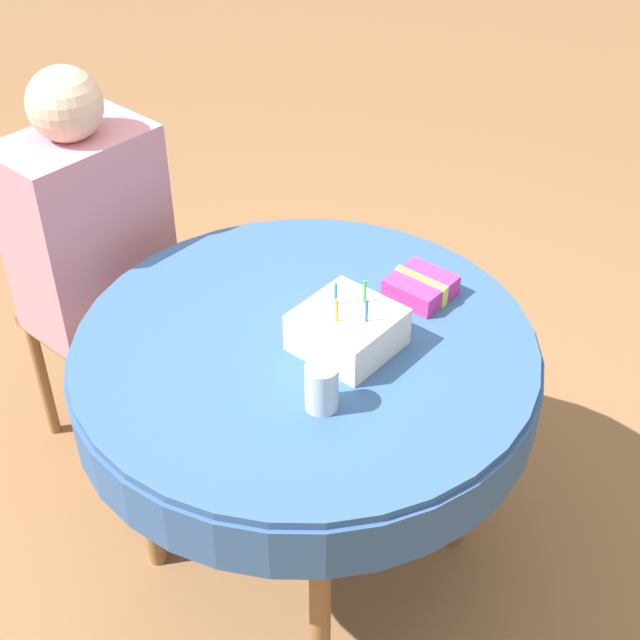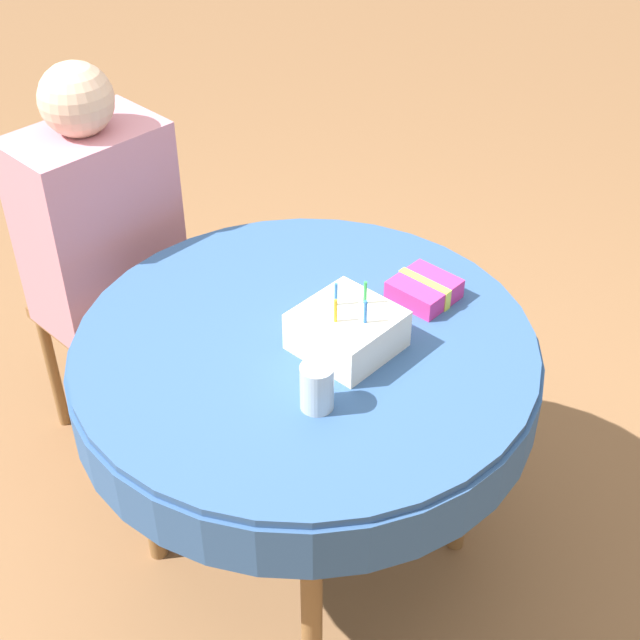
% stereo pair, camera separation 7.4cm
% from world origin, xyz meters
% --- Properties ---
extents(ground_plane, '(12.00, 12.00, 0.00)m').
position_xyz_m(ground_plane, '(0.00, 0.00, 0.00)').
color(ground_plane, '#8C603D').
extents(dining_table, '(1.12, 1.12, 0.78)m').
position_xyz_m(dining_table, '(0.00, 0.00, 0.68)').
color(dining_table, '#335689').
rests_on(dining_table, ground_plane).
extents(chair, '(0.38, 0.38, 0.98)m').
position_xyz_m(chair, '(-0.02, 0.86, 0.53)').
color(chair, brown).
rests_on(chair, ground_plane).
extents(person, '(0.42, 0.36, 1.24)m').
position_xyz_m(person, '(-0.02, 0.77, 0.75)').
color(person, '#DBB293').
rests_on(person, ground_plane).
extents(birthday_cake, '(0.21, 0.21, 0.16)m').
position_xyz_m(birthday_cake, '(0.05, -0.09, 0.82)').
color(birthday_cake, white).
rests_on(birthday_cake, dining_table).
extents(drinking_glass, '(0.07, 0.07, 0.11)m').
position_xyz_m(drinking_glass, '(-0.15, -0.18, 0.83)').
color(drinking_glass, silver).
rests_on(drinking_glass, dining_table).
extents(gift_box, '(0.14, 0.15, 0.06)m').
position_xyz_m(gift_box, '(0.32, -0.10, 0.80)').
color(gift_box, '#D13384').
rests_on(gift_box, dining_table).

